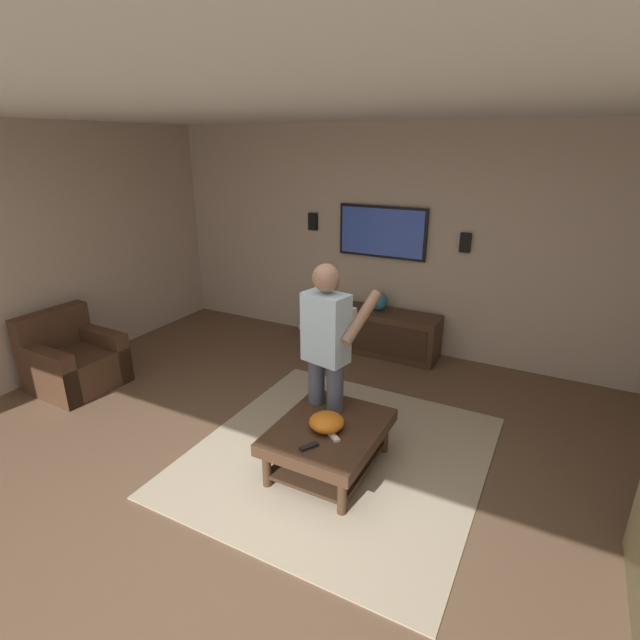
# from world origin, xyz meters

# --- Properties ---
(ground_plane) EXTENTS (8.02, 8.02, 0.00)m
(ground_plane) POSITION_xyz_m (0.00, 0.00, 0.00)
(ground_plane) COLOR brown
(wall_back_tv) EXTENTS (0.10, 6.88, 2.74)m
(wall_back_tv) POSITION_xyz_m (3.12, 0.00, 1.37)
(wall_back_tv) COLOR #BCA893
(wall_back_tv) RESTS_ON ground
(ceiling_slab) EXTENTS (6.33, 6.88, 0.10)m
(ceiling_slab) POSITION_xyz_m (0.00, 0.00, 2.79)
(ceiling_slab) COLOR white
(area_rug) EXTENTS (2.47, 2.34, 0.01)m
(area_rug) POSITION_xyz_m (0.61, -0.26, 0.01)
(area_rug) COLOR tan
(area_rug) RESTS_ON ground
(armchair) EXTENTS (0.83, 0.84, 0.82)m
(armchair) POSITION_xyz_m (0.39, 2.83, 0.28)
(armchair) COLOR #472D1E
(armchair) RESTS_ON ground
(coffee_table) EXTENTS (1.00, 0.80, 0.40)m
(coffee_table) POSITION_xyz_m (0.41, -0.26, 0.30)
(coffee_table) COLOR #422B1C
(coffee_table) RESTS_ON ground
(media_console) EXTENTS (0.45, 1.70, 0.55)m
(media_console) POSITION_xyz_m (2.78, 0.34, 0.28)
(media_console) COLOR #422B1C
(media_console) RESTS_ON ground
(tv) EXTENTS (0.05, 1.11, 0.63)m
(tv) POSITION_xyz_m (3.02, 0.34, 1.49)
(tv) COLOR black
(person_standing) EXTENTS (0.60, 0.61, 1.64)m
(person_standing) POSITION_xyz_m (0.70, -0.10, 0.93)
(person_standing) COLOR #4C5166
(person_standing) RESTS_ON ground
(bowl) EXTENTS (0.28, 0.28, 0.13)m
(bowl) POSITION_xyz_m (0.36, -0.27, 0.46)
(bowl) COLOR orange
(bowl) RESTS_ON coffee_table
(remote_white) EXTENTS (0.13, 0.15, 0.02)m
(remote_white) POSITION_xyz_m (0.28, -0.36, 0.41)
(remote_white) COLOR white
(remote_white) RESTS_ON coffee_table
(remote_black) EXTENTS (0.15, 0.11, 0.02)m
(remote_black) POSITION_xyz_m (0.08, -0.27, 0.41)
(remote_black) COLOR black
(remote_black) RESTS_ON coffee_table
(vase_round) EXTENTS (0.22, 0.22, 0.22)m
(vase_round) POSITION_xyz_m (2.83, 0.27, 0.66)
(vase_round) COLOR teal
(vase_round) RESTS_ON media_console
(wall_speaker_left) EXTENTS (0.06, 0.12, 0.22)m
(wall_speaker_left) POSITION_xyz_m (3.04, -0.66, 1.44)
(wall_speaker_left) COLOR black
(wall_speaker_right) EXTENTS (0.06, 0.12, 0.22)m
(wall_speaker_right) POSITION_xyz_m (3.04, 1.31, 1.54)
(wall_speaker_right) COLOR black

